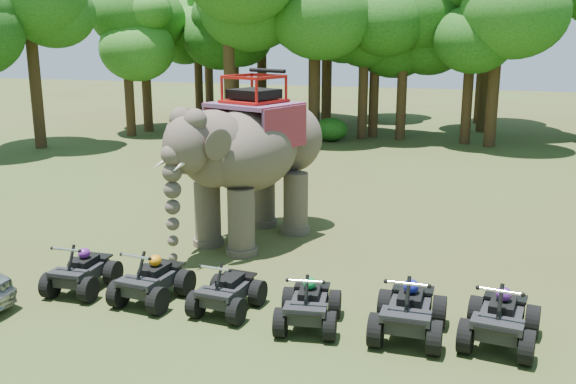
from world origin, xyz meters
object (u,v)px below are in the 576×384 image
atv_1 (152,274)px  atv_2 (227,285)px  atv_0 (81,266)px  atv_5 (501,311)px  atv_3 (309,298)px  atv_4 (409,303)px  elephant (252,157)px

atv_1 → atv_2: 1.73m
atv_0 → atv_5: atv_5 is taller
atv_1 → atv_5: atv_5 is taller
atv_2 → atv_3: atv_3 is taller
atv_1 → atv_0: bearing=-176.0°
atv_1 → atv_4: (5.43, -0.03, 0.05)m
elephant → atv_4: size_ratio=3.08×
atv_1 → atv_5: bearing=6.4°
atv_0 → atv_5: bearing=-1.1°
atv_4 → atv_5: 1.65m
atv_1 → atv_3: bearing=2.2°
atv_1 → atv_4: 5.43m
atv_0 → atv_2: 3.50m
atv_0 → atv_4: (7.20, -0.07, 0.08)m
elephant → atv_4: elephant is taller
atv_3 → atv_4: 1.92m
atv_5 → atv_3: bearing=-167.2°
elephant → atv_2: bearing=-55.3°
atv_0 → atv_2: atv_0 is taller
atv_0 → atv_3: size_ratio=0.99×
atv_0 → atv_5: (8.84, 0.10, 0.07)m
atv_3 → atv_2: bearing=165.8°
elephant → atv_3: 5.94m
elephant → atv_5: size_ratio=3.12×
atv_0 → atv_2: bearing=-2.4°
atv_1 → atv_3: atv_1 is taller
atv_3 → atv_5: atv_5 is taller
elephant → atv_0: (-2.33, -4.63, -1.72)m
atv_3 → atv_4: size_ratio=0.89×
atv_2 → atv_3: size_ratio=0.97×
atv_2 → atv_4: size_ratio=0.87×
elephant → atv_1: (-0.56, -4.67, -1.70)m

